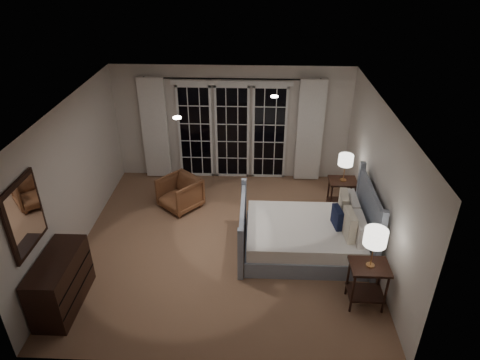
{
  "coord_description": "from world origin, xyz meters",
  "views": [
    {
      "loc": [
        0.53,
        -6.04,
        4.68
      ],
      "look_at": [
        0.26,
        0.4,
        1.05
      ],
      "focal_mm": 32.0,
      "sensor_mm": 36.0,
      "label": 1
    }
  ],
  "objects_px": {
    "bed": "(307,235)",
    "lamp_right": "(346,160)",
    "nightstand_left": "(368,279)",
    "nightstand_right": "(342,191)",
    "dresser": "(60,282)",
    "armchair": "(180,193)",
    "lamp_left": "(376,238)"
  },
  "relations": [
    {
      "from": "lamp_right",
      "to": "armchair",
      "type": "bearing_deg",
      "value": -179.76
    },
    {
      "from": "lamp_left",
      "to": "armchair",
      "type": "distance_m",
      "value": 4.06
    },
    {
      "from": "dresser",
      "to": "lamp_right",
      "type": "bearing_deg",
      "value": 31.21
    },
    {
      "from": "nightstand_left",
      "to": "lamp_left",
      "type": "xyz_separation_m",
      "value": [
        -0.0,
        0.0,
        0.73
      ]
    },
    {
      "from": "lamp_left",
      "to": "bed",
      "type": "bearing_deg",
      "value": 121.14
    },
    {
      "from": "nightstand_right",
      "to": "armchair",
      "type": "xyz_separation_m",
      "value": [
        -3.15,
        -0.01,
        -0.13
      ]
    },
    {
      "from": "dresser",
      "to": "nightstand_left",
      "type": "bearing_deg",
      "value": 2.61
    },
    {
      "from": "bed",
      "to": "lamp_right",
      "type": "relative_size",
      "value": 3.96
    },
    {
      "from": "armchair",
      "to": "bed",
      "type": "bearing_deg",
      "value": 13.34
    },
    {
      "from": "nightstand_left",
      "to": "nightstand_right",
      "type": "relative_size",
      "value": 1.04
    },
    {
      "from": "bed",
      "to": "lamp_right",
      "type": "distance_m",
      "value": 1.68
    },
    {
      "from": "bed",
      "to": "nightstand_left",
      "type": "relative_size",
      "value": 3.0
    },
    {
      "from": "nightstand_left",
      "to": "lamp_right",
      "type": "distance_m",
      "value": 2.56
    },
    {
      "from": "bed",
      "to": "nightstand_right",
      "type": "height_order",
      "value": "bed"
    },
    {
      "from": "lamp_left",
      "to": "armchair",
      "type": "height_order",
      "value": "lamp_left"
    },
    {
      "from": "nightstand_left",
      "to": "armchair",
      "type": "xyz_separation_m",
      "value": [
        -3.11,
        2.47,
        -0.15
      ]
    },
    {
      "from": "lamp_right",
      "to": "dresser",
      "type": "xyz_separation_m",
      "value": [
        -4.42,
        -2.68,
        -0.69
      ]
    },
    {
      "from": "bed",
      "to": "dresser",
      "type": "xyz_separation_m",
      "value": [
        -3.65,
        -1.41,
        0.1
      ]
    },
    {
      "from": "nightstand_right",
      "to": "lamp_left",
      "type": "distance_m",
      "value": 2.59
    },
    {
      "from": "nightstand_left",
      "to": "lamp_left",
      "type": "distance_m",
      "value": 0.73
    },
    {
      "from": "bed",
      "to": "nightstand_right",
      "type": "xyz_separation_m",
      "value": [
        0.77,
        1.27,
        0.13
      ]
    },
    {
      "from": "bed",
      "to": "nightstand_left",
      "type": "distance_m",
      "value": 1.42
    },
    {
      "from": "lamp_left",
      "to": "nightstand_right",
      "type": "bearing_deg",
      "value": 89.02
    },
    {
      "from": "nightstand_left",
      "to": "lamp_right",
      "type": "xyz_separation_m",
      "value": [
        0.04,
        2.48,
        0.64
      ]
    },
    {
      "from": "lamp_right",
      "to": "bed",
      "type": "bearing_deg",
      "value": -121.38
    },
    {
      "from": "bed",
      "to": "dresser",
      "type": "height_order",
      "value": "bed"
    },
    {
      "from": "bed",
      "to": "nightstand_right",
      "type": "bearing_deg",
      "value": 58.62
    },
    {
      "from": "bed",
      "to": "lamp_right",
      "type": "bearing_deg",
      "value": 58.62
    },
    {
      "from": "lamp_right",
      "to": "dresser",
      "type": "bearing_deg",
      "value": -148.79
    },
    {
      "from": "lamp_right",
      "to": "nightstand_right",
      "type": "bearing_deg",
      "value": -90.0
    },
    {
      "from": "lamp_left",
      "to": "armchair",
      "type": "bearing_deg",
      "value": 141.59
    },
    {
      "from": "armchair",
      "to": "dresser",
      "type": "height_order",
      "value": "dresser"
    }
  ]
}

